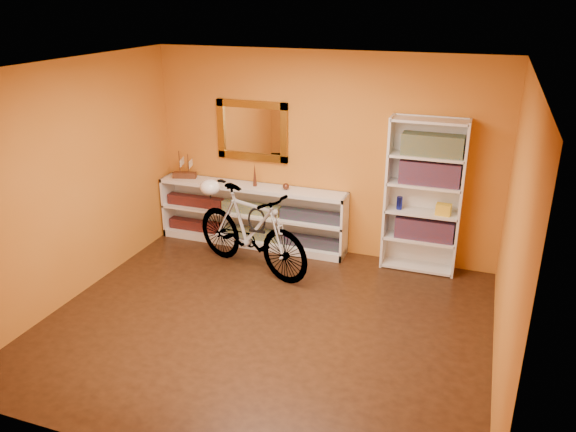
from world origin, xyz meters
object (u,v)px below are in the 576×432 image
(console_unit, at_px, (252,215))
(bicycle, at_px, (251,230))
(helmet, at_px, (210,187))
(bookcase, at_px, (423,197))

(console_unit, bearing_deg, bicycle, -67.92)
(bicycle, distance_m, helmet, 0.80)
(bookcase, xyz_separation_m, helmet, (-2.59, -0.50, -0.02))
(console_unit, relative_size, bookcase, 1.37)
(console_unit, bearing_deg, bookcase, 0.64)
(console_unit, height_order, bookcase, bookcase)
(console_unit, height_order, helmet, helmet)
(helmet, bearing_deg, console_unit, 52.51)
(console_unit, relative_size, bicycle, 1.44)
(console_unit, xyz_separation_m, bookcase, (2.23, 0.03, 0.52))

